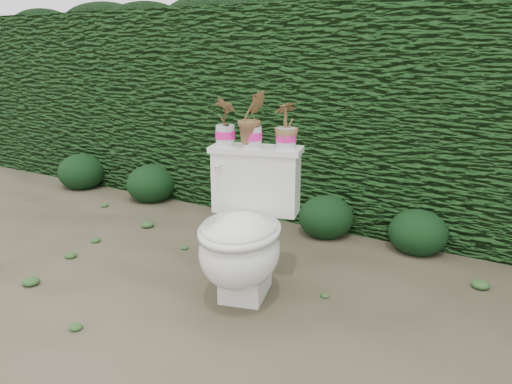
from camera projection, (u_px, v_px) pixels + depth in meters
The scene contains 11 objects.
ground at pixel (239, 287), 2.80m from camera, with size 60.00×60.00×0.00m, color brown.
hedge at pixel (349, 113), 3.90m from camera, with size 8.00×1.00×1.60m, color #204E1A.
toilet at pixel (244, 234), 2.60m from camera, with size 0.62×0.78×0.78m.
potted_plant_left at pixel (225, 122), 2.72m from camera, with size 0.13×0.09×0.25m, color #316C21.
potted_plant_center at pixel (252, 120), 2.67m from camera, with size 0.16×0.13×0.29m, color #316C21.
potted_plant_right at pixel (286, 127), 2.63m from camera, with size 0.13×0.13×0.23m, color #316C21.
liriope_clump_0 at pixel (81, 169), 4.76m from camera, with size 0.44×0.44×0.35m, color #123413.
liriope_clump_1 at pixel (151, 181), 4.37m from camera, with size 0.42×0.42×0.34m, color #123413.
liriope_clump_2 at pixel (239, 192), 4.03m from camera, with size 0.42×0.42×0.34m, color #123413.
liriope_clump_3 at pixel (326, 213), 3.55m from camera, with size 0.39×0.39×0.31m, color #123413.
liriope_clump_4 at pixel (418, 228), 3.27m from camera, with size 0.38×0.38×0.31m, color #123413.
Camera 1 is at (1.38, -2.13, 1.30)m, focal length 35.00 mm.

